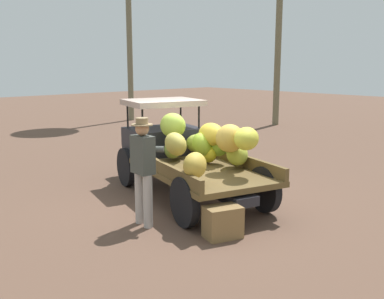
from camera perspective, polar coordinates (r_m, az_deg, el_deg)
name	(u,v)px	position (r m, az deg, el deg)	size (l,w,h in m)	color
ground_plane	(194,205)	(8.44, 0.23, -7.09)	(60.00, 60.00, 0.00)	brown
truck	(183,149)	(8.95, -1.10, 0.10)	(4.66, 2.66, 1.86)	#25252C
farmer	(143,165)	(7.19, -6.27, -1.98)	(0.52, 0.47, 1.78)	#B3AAA4
wooden_crate	(223,222)	(6.87, 3.96, -9.26)	(0.55, 0.37, 0.49)	olive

